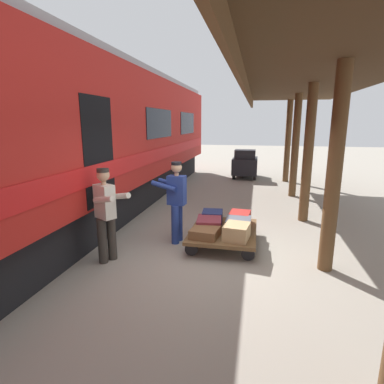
{
  "coord_description": "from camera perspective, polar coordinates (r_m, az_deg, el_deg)",
  "views": [
    {
      "loc": [
        -0.66,
        5.29,
        2.47
      ],
      "look_at": [
        0.56,
        -0.46,
        1.15
      ],
      "focal_mm": 28.92,
      "sensor_mm": 36.0,
      "label": 1
    }
  ],
  "objects": [
    {
      "name": "suitcase_red_plastic",
      "position": [
        6.84,
        8.77,
        -4.7
      ],
      "size": [
        0.47,
        0.54,
        0.26
      ],
      "primitive_type": "cube",
      "rotation": [
        0.0,
        0.0,
        -0.09
      ],
      "color": "#AD231E",
      "rests_on": "luggage_cart"
    },
    {
      "name": "ground_plane",
      "position": [
        5.88,
        4.47,
        -12.23
      ],
      "size": [
        60.0,
        60.0,
        0.0
      ],
      "primitive_type": "plane",
      "color": "gray"
    },
    {
      "name": "train_car",
      "position": [
        6.89,
        -27.93,
        7.79
      ],
      "size": [
        3.02,
        21.3,
        4.0
      ],
      "color": "#B21E19",
      "rests_on": "ground_plane"
    },
    {
      "name": "suitcase_slate_roller",
      "position": [
        6.39,
        8.52,
        -5.96
      ],
      "size": [
        0.5,
        0.56,
        0.26
      ],
      "primitive_type": "cube",
      "rotation": [
        0.0,
        0.0,
        0.0
      ],
      "color": "#4C515B",
      "rests_on": "luggage_cart"
    },
    {
      "name": "porter_by_door",
      "position": [
        5.67,
        -15.57,
        -3.63
      ],
      "size": [
        0.74,
        0.62,
        1.7
      ],
      "color": "#332D28",
      "rests_on": "ground_plane"
    },
    {
      "name": "porter_in_overalls",
      "position": [
        6.39,
        -2.99,
        -1.35
      ],
      "size": [
        0.7,
        0.49,
        1.7
      ],
      "color": "navy",
      "rests_on": "ground_plane"
    },
    {
      "name": "suitcase_navy_fabric",
      "position": [
        6.9,
        3.79,
        -4.5
      ],
      "size": [
        0.48,
        0.51,
        0.24
      ],
      "primitive_type": "cube",
      "rotation": [
        0.0,
        0.0,
        0.09
      ],
      "color": "navy",
      "rests_on": "luggage_cart"
    },
    {
      "name": "suitcase_burgundy_valise",
      "position": [
        6.45,
        3.18,
        -5.8
      ],
      "size": [
        0.56,
        0.67,
        0.22
      ],
      "primitive_type": "cube",
      "rotation": [
        0.0,
        0.0,
        0.11
      ],
      "color": "maroon",
      "rests_on": "luggage_cart"
    },
    {
      "name": "baggage_tug",
      "position": [
        14.32,
        9.74,
        5.08
      ],
      "size": [
        1.11,
        1.7,
        1.3
      ],
      "color": "black",
      "rests_on": "ground_plane"
    },
    {
      "name": "platform_canopy",
      "position": [
        5.47,
        25.68,
        19.61
      ],
      "size": [
        3.2,
        17.56,
        3.56
      ],
      "color": "brown",
      "rests_on": "ground_plane"
    },
    {
      "name": "luggage_cart",
      "position": [
        6.47,
        5.8,
        -7.29
      ],
      "size": [
        1.33,
        1.73,
        0.32
      ],
      "color": "brown",
      "rests_on": "ground_plane"
    },
    {
      "name": "suitcase_tan_vintage",
      "position": [
        5.94,
        8.23,
        -7.26
      ],
      "size": [
        0.52,
        0.58,
        0.29
      ],
      "primitive_type": "cube",
      "rotation": [
        0.0,
        0.0,
        -0.15
      ],
      "color": "tan",
      "rests_on": "luggage_cart"
    },
    {
      "name": "suitcase_brown_leather",
      "position": [
        6.02,
        2.48,
        -7.43
      ],
      "size": [
        0.58,
        0.62,
        0.17
      ],
      "primitive_type": "cube",
      "rotation": [
        0.0,
        0.0,
        -0.13
      ],
      "color": "brown",
      "rests_on": "luggage_cart"
    }
  ]
}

